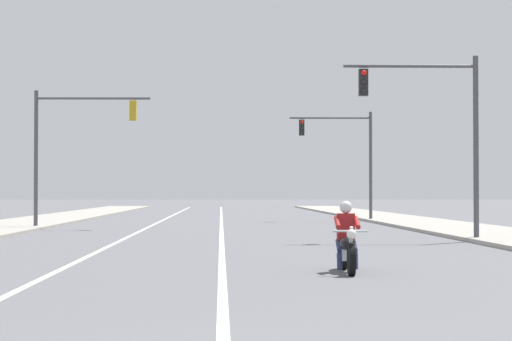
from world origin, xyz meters
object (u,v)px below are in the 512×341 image
at_px(motorcycle_with_rider, 347,244).
at_px(traffic_signal_near_left, 69,137).
at_px(traffic_signal_near_right, 438,119).
at_px(traffic_signal_mid_right, 347,149).

bearing_deg(motorcycle_with_rider, traffic_signal_near_left, 112.00).
relative_size(traffic_signal_near_right, traffic_signal_mid_right, 1.00).
height_order(motorcycle_with_rider, traffic_signal_mid_right, traffic_signal_mid_right).
relative_size(traffic_signal_near_right, traffic_signal_near_left, 1.00).
bearing_deg(traffic_signal_near_right, traffic_signal_near_left, 141.18).
xyz_separation_m(traffic_signal_near_right, traffic_signal_mid_right, (-0.09, 21.91, 0.01)).
relative_size(traffic_signal_near_left, traffic_signal_mid_right, 1.00).
bearing_deg(traffic_signal_near_left, traffic_signal_near_right, -38.82).
height_order(motorcycle_with_rider, traffic_signal_near_left, traffic_signal_near_left).
relative_size(motorcycle_with_rider, traffic_signal_mid_right, 0.35).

